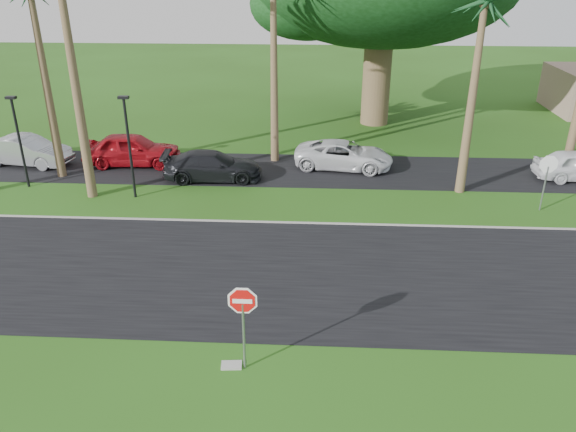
# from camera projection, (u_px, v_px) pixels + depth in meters

# --- Properties ---
(ground) EXTENTS (120.00, 120.00, 0.00)m
(ground) POSITION_uv_depth(u_px,v_px,m) (241.00, 304.00, 17.70)
(ground) COLOR #234812
(ground) RESTS_ON ground
(road) EXTENTS (120.00, 8.00, 0.02)m
(road) POSITION_uv_depth(u_px,v_px,m) (249.00, 272.00, 19.52)
(road) COLOR black
(road) RESTS_ON ground
(parking_strip) EXTENTS (120.00, 5.00, 0.02)m
(parking_strip) POSITION_uv_depth(u_px,v_px,m) (273.00, 169.00, 29.05)
(parking_strip) COLOR black
(parking_strip) RESTS_ON ground
(curb) EXTENTS (120.00, 0.12, 0.06)m
(curb) POSITION_uv_depth(u_px,v_px,m) (260.00, 222.00, 23.19)
(curb) COLOR gray
(curb) RESTS_ON ground
(stop_sign_near) EXTENTS (1.05, 0.07, 2.62)m
(stop_sign_near) POSITION_uv_depth(u_px,v_px,m) (243.00, 312.00, 14.22)
(stop_sign_near) COLOR gray
(stop_sign_near) RESTS_ON ground
(stop_sign_far) EXTENTS (1.05, 0.07, 2.62)m
(stop_sign_far) POSITION_uv_depth(u_px,v_px,m) (547.00, 172.00, 23.63)
(stop_sign_far) COLOR gray
(stop_sign_far) RESTS_ON ground
(palm_right_near) EXTENTS (5.00, 5.00, 9.50)m
(palm_right_near) POSITION_uv_depth(u_px,v_px,m) (485.00, 6.00, 22.93)
(palm_right_near) COLOR brown
(palm_right_near) RESTS_ON ground
(streetlight_left) EXTENTS (0.45, 0.25, 4.34)m
(streetlight_left) POSITION_uv_depth(u_px,v_px,m) (19.00, 136.00, 25.87)
(streetlight_left) COLOR black
(streetlight_left) RESTS_ON ground
(streetlight_right) EXTENTS (0.45, 0.25, 4.64)m
(streetlight_right) POSITION_uv_depth(u_px,v_px,m) (129.00, 141.00, 24.62)
(streetlight_right) COLOR black
(streetlight_right) RESTS_ON ground
(car_silver) EXTENTS (4.83, 2.30, 1.53)m
(car_silver) POSITION_uv_depth(u_px,v_px,m) (26.00, 151.00, 29.42)
(car_silver) COLOR #A2A4A9
(car_silver) RESTS_ON ground
(car_red) EXTENTS (5.05, 2.21, 1.69)m
(car_red) POSITION_uv_depth(u_px,v_px,m) (132.00, 150.00, 29.37)
(car_red) COLOR #9D0D15
(car_red) RESTS_ON ground
(car_dark) EXTENTS (4.92, 2.25, 1.40)m
(car_dark) POSITION_uv_depth(u_px,v_px,m) (212.00, 166.00, 27.48)
(car_dark) COLOR black
(car_dark) RESTS_ON ground
(car_minivan) EXTENTS (5.30, 3.01, 1.40)m
(car_minivan) POSITION_uv_depth(u_px,v_px,m) (344.00, 155.00, 28.99)
(car_minivan) COLOR silver
(car_minivan) RESTS_ON ground
(utility_slab) EXTENTS (0.58, 0.40, 0.06)m
(utility_slab) POSITION_uv_depth(u_px,v_px,m) (231.00, 365.00, 14.99)
(utility_slab) COLOR #9C9B94
(utility_slab) RESTS_ON ground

